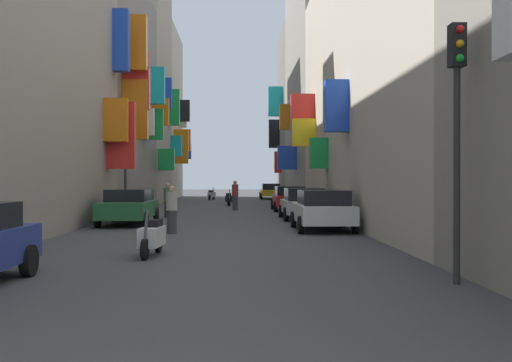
% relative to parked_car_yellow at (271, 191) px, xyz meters
% --- Properties ---
extents(ground_plane, '(140.00, 140.00, 0.00)m').
position_rel_parked_car_yellow_xyz_m(ground_plane, '(-3.83, -20.92, -0.74)').
color(ground_plane, '#424244').
extents(building_left_mid_a, '(7.33, 3.10, 16.73)m').
position_rel_parked_car_yellow_xyz_m(building_left_mid_a, '(-11.74, -23.15, 7.59)').
color(building_left_mid_a, slate).
rests_on(building_left_mid_a, ground).
extents(building_left_mid_b, '(7.33, 10.65, 13.92)m').
position_rel_parked_car_yellow_xyz_m(building_left_mid_b, '(-11.81, -16.28, 6.22)').
color(building_left_mid_b, slate).
rests_on(building_left_mid_b, ground).
extents(building_left_mid_c, '(7.21, 9.77, 19.38)m').
position_rel_parked_car_yellow_xyz_m(building_left_mid_c, '(-11.82, -6.07, 8.93)').
color(building_left_mid_c, '#9E9384').
rests_on(building_left_mid_c, ground).
extents(building_left_far, '(7.33, 10.27, 16.09)m').
position_rel_parked_car_yellow_xyz_m(building_left_far, '(-11.80, 3.94, 7.29)').
color(building_left_far, '#BCB29E').
rests_on(building_left_far, ground).
extents(building_right_mid_a, '(7.28, 23.59, 12.21)m').
position_rel_parked_car_yellow_xyz_m(building_right_mid_a, '(4.16, -29.07, 5.36)').
color(building_right_mid_a, '#BCB29E').
rests_on(building_right_mid_a, ground).
extents(building_right_mid_b, '(7.33, 15.11, 21.41)m').
position_rel_parked_car_yellow_xyz_m(building_right_mid_b, '(4.17, -9.72, 9.96)').
color(building_right_mid_b, gray).
rests_on(building_right_mid_b, ground).
extents(building_right_mid_c, '(7.36, 11.25, 16.21)m').
position_rel_parked_car_yellow_xyz_m(building_right_mid_c, '(4.16, 3.45, 7.36)').
color(building_right_mid_c, slate).
rests_on(building_right_mid_c, ground).
extents(parked_car_yellow, '(1.94, 4.35, 1.41)m').
position_rel_parked_car_yellow_xyz_m(parked_car_yellow, '(0.00, 0.00, 0.00)').
color(parked_car_yellow, gold).
rests_on(parked_car_yellow, ground).
extents(parked_car_green, '(1.98, 4.49, 1.42)m').
position_rel_parked_car_yellow_xyz_m(parked_car_green, '(-7.40, -29.43, 0.01)').
color(parked_car_green, '#236638').
rests_on(parked_car_green, ground).
extents(parked_car_silver, '(2.02, 4.12, 1.42)m').
position_rel_parked_car_yellow_xyz_m(parked_car_silver, '(-0.01, -26.72, 0.00)').
color(parked_car_silver, '#B7B7BC').
rests_on(parked_car_silver, ground).
extents(parked_car_red, '(1.96, 4.11, 1.41)m').
position_rel_parked_car_yellow_xyz_m(parked_car_red, '(-0.01, -19.49, -0.00)').
color(parked_car_red, '#B21E1E').
rests_on(parked_car_red, ground).
extents(parked_car_white, '(2.02, 3.93, 1.44)m').
position_rel_parked_car_yellow_xyz_m(parked_car_white, '(0.02, -32.50, 0.01)').
color(parked_car_white, white).
rests_on(parked_car_white, ground).
extents(scooter_silver, '(0.67, 1.87, 1.13)m').
position_rel_parked_car_yellow_xyz_m(scooter_silver, '(-5.27, -2.33, -0.28)').
color(scooter_silver, '#ADADB2').
rests_on(scooter_silver, ground).
extents(scooter_black, '(0.53, 1.90, 1.13)m').
position_rel_parked_car_yellow_xyz_m(scooter_black, '(-3.61, -12.87, -0.28)').
color(scooter_black, black).
rests_on(scooter_black, ground).
extents(scooter_white, '(0.54, 1.85, 1.13)m').
position_rel_parked_car_yellow_xyz_m(scooter_white, '(-5.05, -39.24, -0.28)').
color(scooter_white, silver).
rests_on(scooter_white, ground).
extents(pedestrian_crossing, '(0.50, 0.50, 1.64)m').
position_rel_parked_car_yellow_xyz_m(pedestrian_crossing, '(-6.32, -25.41, 0.07)').
color(pedestrian_crossing, '#2F2F2F').
rests_on(pedestrian_crossing, ground).
extents(pedestrian_near_left, '(0.52, 0.52, 1.61)m').
position_rel_parked_car_yellow_xyz_m(pedestrian_near_left, '(-5.22, -33.50, 0.06)').
color(pedestrian_near_left, '#3B3B3B').
rests_on(pedestrian_near_left, ground).
extents(pedestrian_near_right, '(0.51, 0.51, 1.75)m').
position_rel_parked_car_yellow_xyz_m(pedestrian_near_right, '(-3.15, -18.80, 0.13)').
color(pedestrian_near_right, '#3F3F3F').
rests_on(pedestrian_near_right, ground).
extents(traffic_light_near_corner, '(0.26, 0.34, 4.54)m').
position_rel_parked_car_yellow_xyz_m(traffic_light_near_corner, '(0.81, -43.11, 2.33)').
color(traffic_light_near_corner, '#2D2D2D').
rests_on(traffic_light_near_corner, ground).
extents(traffic_light_far_corner, '(0.26, 0.34, 4.75)m').
position_rel_parked_car_yellow_xyz_m(traffic_light_far_corner, '(-8.40, -24.97, 2.46)').
color(traffic_light_far_corner, '#2D2D2D').
rests_on(traffic_light_far_corner, ground).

